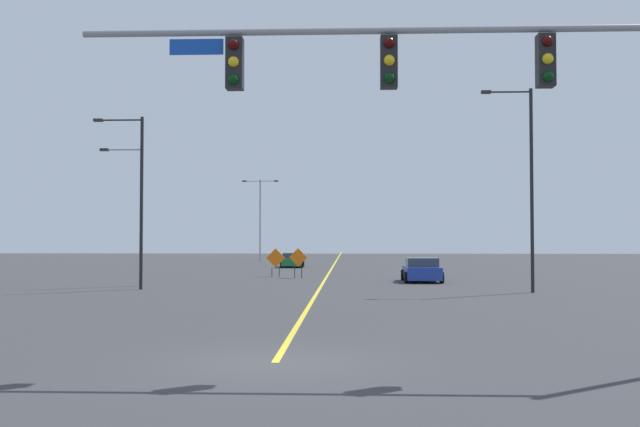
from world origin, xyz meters
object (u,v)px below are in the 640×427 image
at_px(construction_sign_right_lane, 276,259).
at_px(car_green_distant, 292,260).
at_px(street_lamp_mid_right, 137,208).
at_px(street_lamp_mid_left, 260,213).
at_px(construction_sign_left_shoulder, 298,259).
at_px(traffic_signal_assembly, 477,89).
at_px(street_lamp_near_left, 138,193).
at_px(car_blue_passing, 422,271).
at_px(street_lamp_far_right, 528,180).

distance_m(construction_sign_right_lane, car_green_distant, 15.57).
bearing_deg(street_lamp_mid_right, street_lamp_mid_left, 87.82).
xyz_separation_m(street_lamp_mid_left, construction_sign_left_shoulder, (6.34, -32.07, -3.98)).
height_order(traffic_signal_assembly, street_lamp_near_left, street_lamp_near_left).
bearing_deg(street_lamp_mid_left, street_lamp_near_left, -91.05).
bearing_deg(street_lamp_near_left, street_lamp_mid_right, 106.41).
height_order(traffic_signal_assembly, car_green_distant, traffic_signal_assembly).
xyz_separation_m(construction_sign_right_lane, car_green_distant, (-0.12, 15.57, -0.53)).
bearing_deg(street_lamp_mid_left, car_green_distant, -72.66).
height_order(street_lamp_mid_right, construction_sign_left_shoulder, street_lamp_mid_right).
distance_m(car_blue_passing, car_green_distant, 22.78).
distance_m(traffic_signal_assembly, street_lamp_mid_left, 64.30).
relative_size(traffic_signal_assembly, car_blue_passing, 3.13).
distance_m(street_lamp_far_right, car_green_distant, 32.18).
bearing_deg(car_blue_passing, street_lamp_mid_right, -164.39).
xyz_separation_m(street_lamp_near_left, construction_sign_right_lane, (5.53, 12.12, -3.56)).
bearing_deg(street_lamp_near_left, traffic_signal_assembly, -58.00).
distance_m(street_lamp_near_left, car_green_distant, 28.51).
height_order(street_lamp_mid_left, car_green_distant, street_lamp_mid_left).
xyz_separation_m(traffic_signal_assembly, construction_sign_left_shoulder, (-5.77, 31.08, -4.27)).
bearing_deg(street_lamp_mid_right, traffic_signal_assembly, -59.52).
height_order(street_lamp_far_right, street_lamp_mid_left, street_lamp_far_right).
height_order(construction_sign_left_shoulder, car_blue_passing, construction_sign_left_shoulder).
distance_m(street_lamp_far_right, street_lamp_near_left, 18.59).
distance_m(traffic_signal_assembly, car_green_distant, 49.14).
relative_size(traffic_signal_assembly, construction_sign_left_shoulder, 6.68).
relative_size(street_lamp_mid_left, street_lamp_mid_right, 1.20).
bearing_deg(car_green_distant, car_blue_passing, -66.63).
relative_size(street_lamp_far_right, street_lamp_mid_left, 1.07).
bearing_deg(car_green_distant, traffic_signal_assembly, -81.20).
height_order(street_lamp_mid_left, car_blue_passing, street_lamp_mid_left).
relative_size(traffic_signal_assembly, car_green_distant, 2.86).
xyz_separation_m(construction_sign_left_shoulder, car_green_distant, (-1.71, 17.24, -0.59)).
distance_m(street_lamp_far_right, street_lamp_mid_right, 19.70).
xyz_separation_m(street_lamp_mid_right, construction_sign_left_shoulder, (7.86, 7.91, -2.90)).
xyz_separation_m(street_lamp_near_left, car_blue_passing, (14.44, 6.78, -4.05)).
bearing_deg(street_lamp_far_right, car_green_distant, 114.34).
height_order(construction_sign_right_lane, car_blue_passing, construction_sign_right_lane).
xyz_separation_m(construction_sign_right_lane, car_blue_passing, (8.91, -5.34, -0.49)).
bearing_deg(car_green_distant, construction_sign_left_shoulder, -84.34).
xyz_separation_m(car_blue_passing, car_green_distant, (-9.04, 20.91, -0.04)).
height_order(street_lamp_mid_right, street_lamp_near_left, street_lamp_near_left).
height_order(construction_sign_left_shoulder, construction_sign_right_lane, construction_sign_left_shoulder).
relative_size(street_lamp_mid_left, construction_sign_right_lane, 4.78).
bearing_deg(construction_sign_left_shoulder, car_blue_passing, -26.61).
bearing_deg(construction_sign_left_shoulder, street_lamp_mid_left, 101.18).
xyz_separation_m(street_lamp_far_right, construction_sign_left_shoulder, (-11.42, 11.78, -3.98)).
distance_m(street_lamp_mid_right, car_green_distant, 26.13).
bearing_deg(street_lamp_mid_left, construction_sign_right_lane, -81.11).
bearing_deg(construction_sign_right_lane, street_lamp_mid_left, 98.89).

